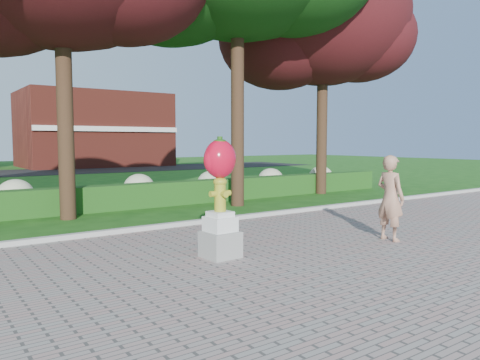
{
  "coord_description": "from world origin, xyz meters",
  "views": [
    {
      "loc": [
        -5.62,
        -7.46,
        2.19
      ],
      "look_at": [
        0.4,
        1.0,
        1.33
      ],
      "focal_mm": 35.0,
      "sensor_mm": 36.0,
      "label": 1
    }
  ],
  "objects": [
    {
      "name": "ground",
      "position": [
        0.0,
        0.0,
        0.0
      ],
      "size": [
        100.0,
        100.0,
        0.0
      ],
      "primitive_type": "plane",
      "color": "#174912",
      "rests_on": "ground"
    },
    {
      "name": "walkway",
      "position": [
        0.0,
        -4.0,
        0.02
      ],
      "size": [
        40.0,
        14.0,
        0.04
      ],
      "primitive_type": "cube",
      "color": "gray",
      "rests_on": "ground"
    },
    {
      "name": "curb",
      "position": [
        0.0,
        3.0,
        0.07
      ],
      "size": [
        40.0,
        0.18,
        0.15
      ],
      "primitive_type": "cube",
      "color": "#ADADA5",
      "rests_on": "ground"
    },
    {
      "name": "lawn_hedge",
      "position": [
        0.0,
        7.0,
        0.4
      ],
      "size": [
        24.0,
        0.7,
        0.8
      ],
      "primitive_type": "cube",
      "color": "#214A15",
      "rests_on": "ground"
    },
    {
      "name": "hydrangea_row",
      "position": [
        0.57,
        8.0,
        0.55
      ],
      "size": [
        20.1,
        1.1,
        0.99
      ],
      "color": "#ADAF85",
      "rests_on": "ground"
    },
    {
      "name": "street",
      "position": [
        0.0,
        28.0,
        0.01
      ],
      "size": [
        50.0,
        8.0,
        0.02
      ],
      "primitive_type": "cube",
      "color": "black",
      "rests_on": "ground"
    },
    {
      "name": "building_right",
      "position": [
        8.0,
        34.0,
        3.2
      ],
      "size": [
        12.0,
        8.0,
        6.4
      ],
      "primitive_type": "cube",
      "color": "maroon",
      "rests_on": "ground"
    },
    {
      "name": "tree_far_right",
      "position": [
        8.4,
        6.58,
        6.97
      ],
      "size": [
        7.88,
        6.72,
        10.21
      ],
      "color": "black",
      "rests_on": "ground"
    },
    {
      "name": "hydrant_sculpture",
      "position": [
        -0.96,
        -0.28,
        1.23
      ],
      "size": [
        0.65,
        0.64,
        2.24
      ],
      "rotation": [
        0.0,
        0.0,
        0.05
      ],
      "color": "gray",
      "rests_on": "walkway"
    },
    {
      "name": "woman",
      "position": [
        2.87,
        -1.15,
        0.97
      ],
      "size": [
        0.47,
        0.7,
        1.86
      ],
      "primitive_type": "imported",
      "rotation": [
        0.0,
        0.0,
        1.53
      ],
      "color": "tan",
      "rests_on": "walkway"
    }
  ]
}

